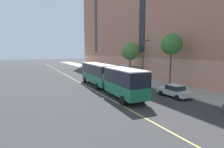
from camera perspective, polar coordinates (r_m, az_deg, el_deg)
ground_plane at (r=22.03m, az=4.11°, el=-7.51°), size 260.00×260.00×0.00m
sidewalk at (r=30.07m, az=17.02°, el=-3.70°), size 5.90×160.00×0.15m
city_bus at (r=25.65m, az=-1.96°, el=-0.58°), size 3.56×18.68×3.66m
parked_car_green_0 at (r=35.30m, az=1.02°, el=-0.65°), size 2.03×4.51×1.56m
parked_car_white_1 at (r=29.11m, az=7.65°, el=-2.38°), size 1.94×4.45×1.56m
parked_car_red_2 at (r=42.22m, az=-3.74°, el=0.61°), size 2.12×4.53×1.56m
parked_car_white_5 at (r=23.13m, az=19.56°, el=-5.21°), size 1.96×4.29×1.56m
parked_car_red_7 at (r=50.24m, az=-7.54°, el=1.61°), size 2.06×4.59×1.56m
street_tree_mid_block at (r=29.27m, az=18.82°, el=9.13°), size 3.32×3.32×8.32m
street_tree_far_uptown at (r=38.60m, az=5.98°, el=7.37°), size 3.83×3.83×7.55m
street_lamp at (r=30.23m, az=10.34°, el=5.34°), size 0.36×1.48×7.46m
lane_centerline at (r=23.75m, az=-3.88°, el=-6.42°), size 0.16×140.00×0.01m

